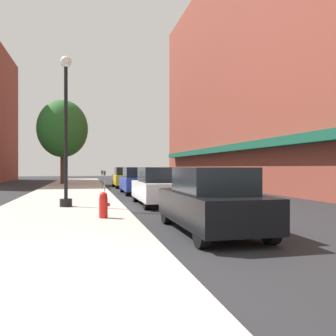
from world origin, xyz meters
name	(u,v)px	position (x,y,z in m)	size (l,w,h in m)	color
ground_plane	(135,193)	(4.00, 18.00, 0.00)	(90.00, 90.00, 0.00)	#232326
sidewalk_slab	(72,192)	(0.00, 19.00, 0.06)	(4.80, 50.00, 0.12)	#A8A399
building_right_brick	(260,69)	(14.99, 22.00, 9.82)	(6.80, 40.00, 19.69)	brown
lamppost	(66,128)	(0.14, 9.83, 3.20)	(0.48, 0.48, 5.90)	black
fire_hydrant	(103,205)	(1.43, 6.39, 0.52)	(0.33, 0.26, 0.79)	red
parking_meter_near	(102,177)	(2.05, 21.56, 0.95)	(0.14, 0.09, 1.31)	slate
parking_meter_far	(105,178)	(2.05, 18.00, 0.95)	(0.14, 0.09, 1.31)	slate
tree_near	(63,129)	(-1.22, 29.41, 5.23)	(4.62, 4.62, 7.78)	#422D1E
car_black	(211,201)	(4.00, 3.96, 0.81)	(1.80, 4.30, 1.66)	black
car_white	(158,187)	(4.00, 10.59, 0.81)	(1.80, 4.30, 1.66)	black
car_blue	(137,181)	(4.00, 17.20, 0.81)	(1.80, 4.30, 1.66)	black
car_yellow	(125,178)	(4.00, 24.28, 0.81)	(1.80, 4.30, 1.66)	black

